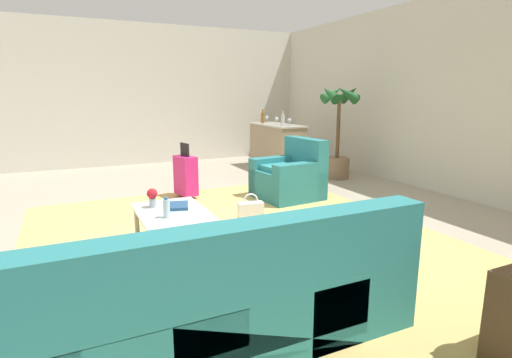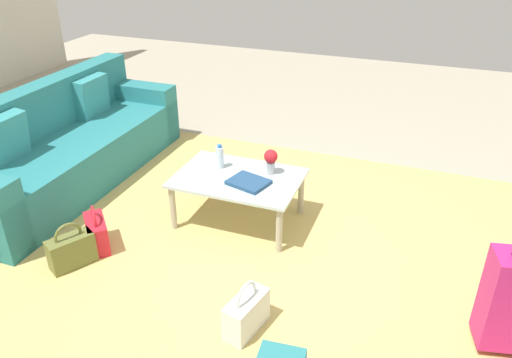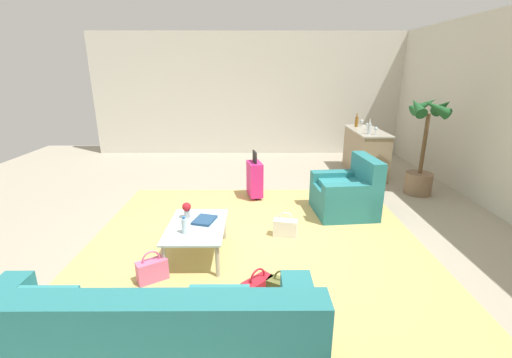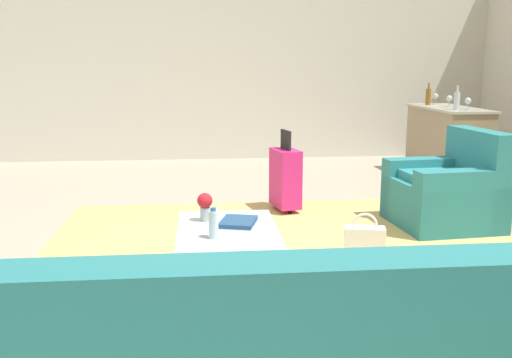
{
  "view_description": "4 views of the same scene",
  "coord_description": "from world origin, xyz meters",
  "px_view_note": "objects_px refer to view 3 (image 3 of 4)",
  "views": [
    {
      "loc": [
        4.3,
        -1.41,
        1.58
      ],
      "look_at": [
        0.91,
        0.2,
        0.78
      ],
      "focal_mm": 28.0,
      "sensor_mm": 36.0,
      "label": 1
    },
    {
      "loc": [
        -0.96,
        2.71,
        2.27
      ],
      "look_at": [
        0.1,
        -0.11,
        0.64
      ],
      "focal_mm": 35.0,
      "sensor_mm": 36.0,
      "label": 2
    },
    {
      "loc": [
        4.13,
        0.2,
        2.19
      ],
      "look_at": [
        0.1,
        0.21,
        0.89
      ],
      "focal_mm": 24.0,
      "sensor_mm": 36.0,
      "label": 3
    },
    {
      "loc": [
        4.14,
        -0.68,
        1.51
      ],
      "look_at": [
        0.83,
        -0.35,
        0.84
      ],
      "focal_mm": 40.0,
      "sensor_mm": 36.0,
      "label": 4
    }
  ],
  "objects_px": {
    "suitcase_magenta": "(255,178)",
    "handbag_pink": "(152,270)",
    "wine_bottle_amber": "(357,122)",
    "water_bottle": "(184,226)",
    "handbag_white": "(285,228)",
    "coffee_table": "(197,229)",
    "handbag_red": "(258,289)",
    "handbag_olive": "(283,291)",
    "wine_glass_left_of_centre": "(367,125)",
    "wine_glass_leftmost": "(362,121)",
    "coffee_table_book": "(204,220)",
    "bar_console": "(365,151)",
    "potted_palm": "(423,150)",
    "flower_vase": "(187,209)",
    "wine_bottle_clear": "(369,128)",
    "couch": "(142,349)",
    "wine_glass_right_of_centre": "(376,129)",
    "armchair": "(348,195)"
  },
  "relations": [
    {
      "from": "suitcase_magenta",
      "to": "handbag_pink",
      "type": "relative_size",
      "value": 2.37
    },
    {
      "from": "wine_bottle_amber",
      "to": "water_bottle",
      "type": "bearing_deg",
      "value": -36.68
    },
    {
      "from": "suitcase_magenta",
      "to": "handbag_white",
      "type": "distance_m",
      "value": 1.56
    },
    {
      "from": "coffee_table",
      "to": "handbag_pink",
      "type": "relative_size",
      "value": 2.76
    },
    {
      "from": "handbag_red",
      "to": "handbag_olive",
      "type": "xyz_separation_m",
      "value": [
        0.03,
        0.25,
        0.0
      ]
    },
    {
      "from": "coffee_table",
      "to": "wine_glass_left_of_centre",
      "type": "distance_m",
      "value": 4.72
    },
    {
      "from": "wine_glass_leftmost",
      "to": "wine_glass_left_of_centre",
      "type": "bearing_deg",
      "value": -3.56
    },
    {
      "from": "wine_glass_leftmost",
      "to": "handbag_pink",
      "type": "distance_m",
      "value": 5.82
    },
    {
      "from": "coffee_table_book",
      "to": "bar_console",
      "type": "xyz_separation_m",
      "value": [
        -3.38,
        3.02,
        0.07
      ]
    },
    {
      "from": "potted_palm",
      "to": "handbag_olive",
      "type": "bearing_deg",
      "value": -41.42
    },
    {
      "from": "handbag_pink",
      "to": "coffee_table_book",
      "type": "bearing_deg",
      "value": 142.45
    },
    {
      "from": "water_bottle",
      "to": "flower_vase",
      "type": "height_order",
      "value": "flower_vase"
    },
    {
      "from": "wine_bottle_amber",
      "to": "handbag_olive",
      "type": "relative_size",
      "value": 0.84
    },
    {
      "from": "coffee_table",
      "to": "handbag_pink",
      "type": "height_order",
      "value": "coffee_table"
    },
    {
      "from": "wine_bottle_clear",
      "to": "coffee_table",
      "type": "bearing_deg",
      "value": -44.4
    },
    {
      "from": "flower_vase",
      "to": "wine_bottle_clear",
      "type": "distance_m",
      "value": 4.26
    },
    {
      "from": "handbag_white",
      "to": "coffee_table",
      "type": "bearing_deg",
      "value": -65.4
    },
    {
      "from": "handbag_pink",
      "to": "handbag_olive",
      "type": "relative_size",
      "value": 1.0
    },
    {
      "from": "couch",
      "to": "handbag_red",
      "type": "distance_m",
      "value": 1.26
    },
    {
      "from": "coffee_table",
      "to": "handbag_red",
      "type": "distance_m",
      "value": 1.15
    },
    {
      "from": "water_bottle",
      "to": "wine_glass_right_of_centre",
      "type": "relative_size",
      "value": 1.32
    },
    {
      "from": "wine_bottle_clear",
      "to": "handbag_red",
      "type": "relative_size",
      "value": 0.84
    },
    {
      "from": "wine_bottle_clear",
      "to": "suitcase_magenta",
      "type": "height_order",
      "value": "wine_bottle_clear"
    },
    {
      "from": "coffee_table",
      "to": "handbag_pink",
      "type": "distance_m",
      "value": 0.7
    },
    {
      "from": "couch",
      "to": "wine_bottle_clear",
      "type": "height_order",
      "value": "wine_bottle_clear"
    },
    {
      "from": "coffee_table",
      "to": "wine_bottle_amber",
      "type": "distance_m",
      "value": 5.0
    },
    {
      "from": "wine_glass_left_of_centre",
      "to": "wine_glass_right_of_centre",
      "type": "bearing_deg",
      "value": 0.61
    },
    {
      "from": "coffee_table",
      "to": "handbag_olive",
      "type": "distance_m",
      "value": 1.34
    },
    {
      "from": "flower_vase",
      "to": "wine_glass_left_of_centre",
      "type": "distance_m",
      "value": 4.64
    },
    {
      "from": "coffee_table",
      "to": "handbag_white",
      "type": "height_order",
      "value": "coffee_table"
    },
    {
      "from": "flower_vase",
      "to": "suitcase_magenta",
      "type": "height_order",
      "value": "suitcase_magenta"
    },
    {
      "from": "wine_glass_leftmost",
      "to": "wine_bottle_clear",
      "type": "bearing_deg",
      "value": -8.03
    },
    {
      "from": "wine_bottle_amber",
      "to": "couch",
      "type": "bearing_deg",
      "value": -28.28
    },
    {
      "from": "wine_glass_leftmost",
      "to": "potted_palm",
      "type": "distance_m",
      "value": 1.92
    },
    {
      "from": "wine_bottle_amber",
      "to": "suitcase_magenta",
      "type": "distance_m",
      "value": 3.09
    },
    {
      "from": "wine_glass_left_of_centre",
      "to": "coffee_table_book",
      "type": "bearing_deg",
      "value": -41.7
    },
    {
      "from": "handbag_white",
      "to": "wine_bottle_amber",
      "type": "bearing_deg",
      "value": 151.43
    },
    {
      "from": "wine_bottle_clear",
      "to": "water_bottle",
      "type": "bearing_deg",
      "value": -43.53
    },
    {
      "from": "bar_console",
      "to": "handbag_red",
      "type": "distance_m",
      "value": 4.98
    },
    {
      "from": "flower_vase",
      "to": "handbag_pink",
      "type": "height_order",
      "value": "flower_vase"
    },
    {
      "from": "handbag_olive",
      "to": "coffee_table",
      "type": "bearing_deg",
      "value": -132.54
    },
    {
      "from": "coffee_table",
      "to": "wine_glass_left_of_centre",
      "type": "bearing_deg",
      "value": 138.55
    },
    {
      "from": "wine_glass_leftmost",
      "to": "handbag_white",
      "type": "distance_m",
      "value": 4.15
    },
    {
      "from": "armchair",
      "to": "bar_console",
      "type": "height_order",
      "value": "bar_console"
    },
    {
      "from": "flower_vase",
      "to": "wine_glass_right_of_centre",
      "type": "relative_size",
      "value": 1.33
    },
    {
      "from": "couch",
      "to": "bar_console",
      "type": "height_order",
      "value": "bar_console"
    },
    {
      "from": "wine_bottle_amber",
      "to": "potted_palm",
      "type": "distance_m",
      "value": 1.9
    },
    {
      "from": "coffee_table",
      "to": "flower_vase",
      "type": "distance_m",
      "value": 0.32
    },
    {
      "from": "coffee_table",
      "to": "wine_glass_left_of_centre",
      "type": "relative_size",
      "value": 6.4
    },
    {
      "from": "water_bottle",
      "to": "handbag_white",
      "type": "distance_m",
      "value": 1.46
    }
  ]
}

